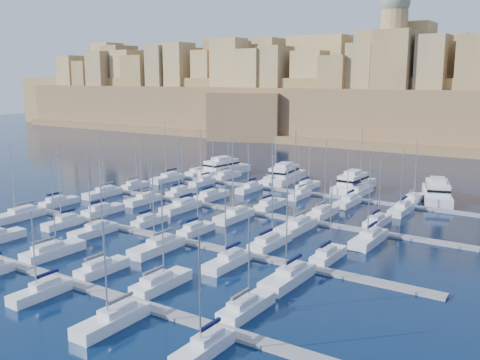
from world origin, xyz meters
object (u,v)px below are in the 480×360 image
Objects in this scene: sailboat_2 at (53,251)px; sailboat_4 at (161,283)px; motor_yacht_c at (354,184)px; motor_yacht_d at (437,192)px; motor_yacht_a at (223,168)px; motor_yacht_b at (285,175)px.

sailboat_2 reaches higher than sailboat_4.
motor_yacht_c is 0.86× the size of motor_yacht_d.
motor_yacht_a is 0.95× the size of motor_yacht_d.
sailboat_2 is 80.32m from motor_yacht_d.
motor_yacht_b is at bearing 106.54° from sailboat_4.
motor_yacht_d is at bearing 0.48° from motor_yacht_b.
motor_yacht_a is 1.00× the size of motor_yacht_b.
sailboat_4 reaches higher than motor_yacht_a.
motor_yacht_b is at bearing -0.06° from motor_yacht_a.
sailboat_2 is at bearing -118.78° from motor_yacht_d.
sailboat_2 is at bearing -105.97° from motor_yacht_c.
sailboat_2 is at bearing 178.94° from sailboat_4.
motor_yacht_a is (-18.47, 70.10, 0.96)m from sailboat_2.
sailboat_4 is 72.76m from motor_yacht_d.
sailboat_4 is (21.91, -0.41, -0.02)m from sailboat_2.
sailboat_2 is 0.81× the size of motor_yacht_d.
motor_yacht_c is at bearing -177.11° from motor_yacht_d.
sailboat_4 is at bearing -103.32° from motor_yacht_d.
motor_yacht_c is (-2.04, 69.85, 0.98)m from sailboat_4.
motor_yacht_a is at bearing 119.80° from sailboat_4.
motor_yacht_a is 38.34m from motor_yacht_c.
motor_yacht_b is 37.69m from motor_yacht_d.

